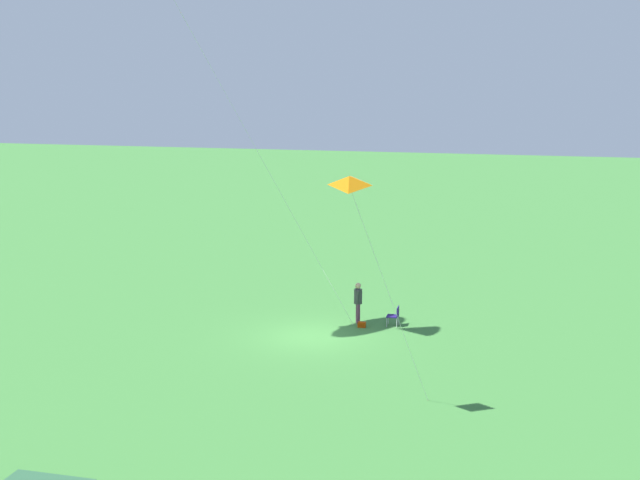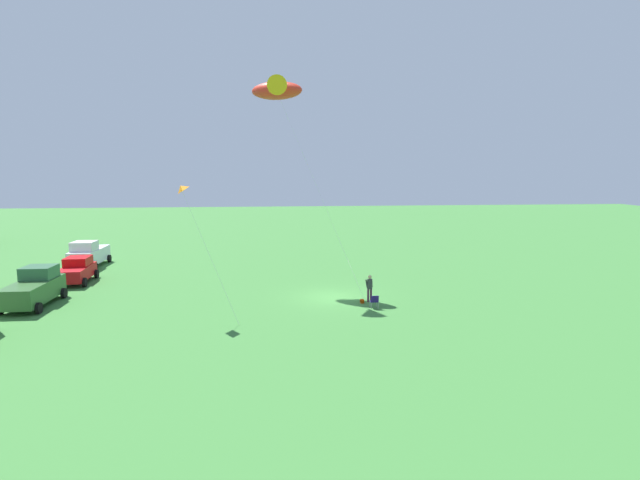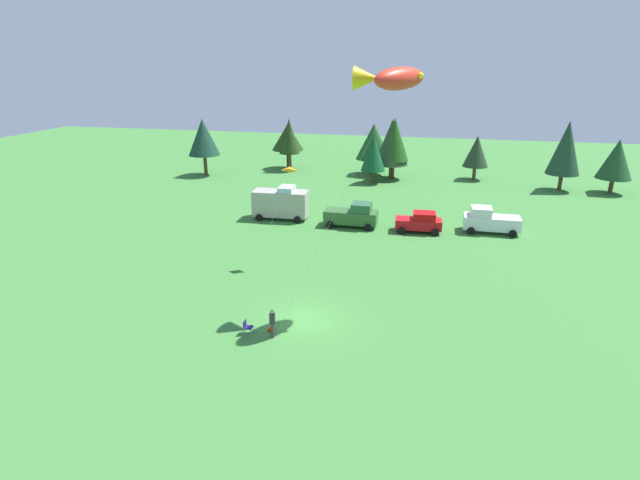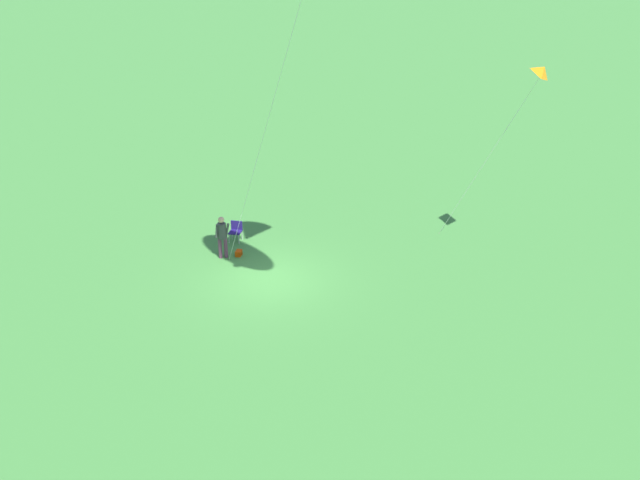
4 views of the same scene
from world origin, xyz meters
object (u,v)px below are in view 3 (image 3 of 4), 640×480
at_px(person_kite_flyer, 272,321).
at_px(backpack_on_grass, 271,330).
at_px(folding_chair, 247,326).
at_px(van_motorhome_grey, 281,203).
at_px(truck_green_flatbed, 353,215).
at_px(kite_large_fish, 391,78).
at_px(truck_white_pickup, 490,221).
at_px(car_red_sedan, 420,222).
at_px(kite_delta_orange, 289,169).

height_order(person_kite_flyer, backpack_on_grass, person_kite_flyer).
height_order(folding_chair, van_motorhome_grey, van_motorhome_grey).
relative_size(folding_chair, truck_green_flatbed, 0.16).
height_order(backpack_on_grass, kite_large_fish, kite_large_fish).
relative_size(van_motorhome_grey, truck_green_flatbed, 1.09).
relative_size(backpack_on_grass, van_motorhome_grey, 0.06).
height_order(folding_chair, backpack_on_grass, folding_chair).
xyz_separation_m(van_motorhome_grey, kite_large_fish, (11.78, -16.26, 12.40)).
height_order(backpack_on_grass, truck_white_pickup, truck_white_pickup).
distance_m(truck_white_pickup, kite_large_fish, 22.47).
bearing_deg(backpack_on_grass, van_motorhome_grey, 105.31).
bearing_deg(car_red_sedan, kite_delta_orange, -138.42).
bearing_deg(kite_large_fish, car_red_sedan, 82.82).
height_order(person_kite_flyer, kite_delta_orange, kite_delta_orange).
height_order(person_kite_flyer, truck_green_flatbed, truck_green_flatbed).
bearing_deg(truck_green_flatbed, person_kite_flyer, -92.87).
distance_m(person_kite_flyer, truck_white_pickup, 26.14).
distance_m(folding_chair, van_motorhome_grey, 22.50).
bearing_deg(car_red_sedan, truck_white_pickup, 8.71).
distance_m(van_motorhome_grey, kite_large_fish, 23.60).
height_order(kite_large_fish, kite_delta_orange, kite_large_fish).
xyz_separation_m(person_kite_flyer, truck_white_pickup, (13.81, 22.19, 0.08)).
height_order(van_motorhome_grey, kite_large_fish, kite_large_fish).
xyz_separation_m(kite_large_fish, kite_delta_orange, (-7.72, 5.56, -6.65)).
distance_m(person_kite_flyer, folding_chair, 1.66).
bearing_deg(van_motorhome_grey, car_red_sedan, -6.89).
bearing_deg(backpack_on_grass, car_red_sedan, 69.00).
bearing_deg(person_kite_flyer, backpack_on_grass, 94.29).
distance_m(car_red_sedan, kite_large_fish, 20.08).
bearing_deg(car_red_sedan, kite_large_fish, -100.39).
bearing_deg(truck_green_flatbed, folding_chair, -97.10).
bearing_deg(truck_green_flatbed, backpack_on_grass, -93.74).
bearing_deg(truck_white_pickup, truck_green_flatbed, 5.46).
bearing_deg(truck_white_pickup, backpack_on_grass, 57.49).
height_order(car_red_sedan, kite_large_fish, kite_large_fish).
bearing_deg(kite_large_fish, folding_chair, -141.41).
bearing_deg(folding_chair, kite_delta_orange, 91.69).
xyz_separation_m(person_kite_flyer, backpack_on_grass, (-0.28, 0.54, -0.91)).
relative_size(kite_large_fish, kite_delta_orange, 1.92).
bearing_deg(backpack_on_grass, kite_large_fish, 41.47).
relative_size(backpack_on_grass, car_red_sedan, 0.07).
relative_size(backpack_on_grass, truck_white_pickup, 0.06).
height_order(van_motorhome_grey, truck_white_pickup, van_motorhome_grey).
xyz_separation_m(van_motorhome_grey, car_red_sedan, (13.68, -1.15, -0.69)).
relative_size(person_kite_flyer, truck_white_pickup, 0.35).
distance_m(folding_chair, truck_white_pickup, 26.99).
height_order(truck_white_pickup, kite_delta_orange, kite_delta_orange).
height_order(folding_chair, kite_large_fish, kite_large_fish).
xyz_separation_m(folding_chair, car_red_sedan, (9.09, 20.84, 0.46)).
xyz_separation_m(folding_chair, kite_delta_orange, (-0.54, 11.29, 6.91)).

